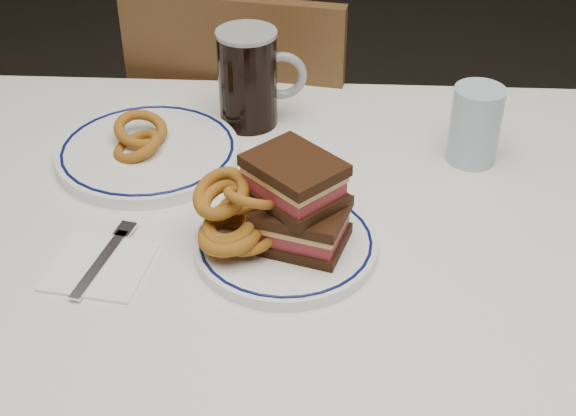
{
  "coord_description": "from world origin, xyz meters",
  "views": [
    {
      "loc": [
        0.03,
        -0.89,
        1.42
      ],
      "look_at": [
        -0.02,
        -0.06,
        0.82
      ],
      "focal_mm": 50.0,
      "sensor_mm": 36.0,
      "label": 1
    }
  ],
  "objects_px": {
    "main_plate": "(286,244)",
    "beer_mug": "(250,77)",
    "chair_far": "(252,161)",
    "reuben_sandwich": "(298,203)",
    "far_plate": "(148,152)"
  },
  "relations": [
    {
      "from": "reuben_sandwich",
      "to": "beer_mug",
      "type": "distance_m",
      "value": 0.35
    },
    {
      "from": "chair_far",
      "to": "beer_mug",
      "type": "xyz_separation_m",
      "value": [
        0.03,
        -0.29,
        0.34
      ]
    },
    {
      "from": "main_plate",
      "to": "reuben_sandwich",
      "type": "distance_m",
      "value": 0.07
    },
    {
      "from": "main_plate",
      "to": "far_plate",
      "type": "height_order",
      "value": "far_plate"
    },
    {
      "from": "main_plate",
      "to": "beer_mug",
      "type": "height_order",
      "value": "beer_mug"
    },
    {
      "from": "main_plate",
      "to": "beer_mug",
      "type": "relative_size",
      "value": 1.49
    },
    {
      "from": "chair_far",
      "to": "beer_mug",
      "type": "distance_m",
      "value": 0.45
    },
    {
      "from": "chair_far",
      "to": "reuben_sandwich",
      "type": "height_order",
      "value": "chair_far"
    },
    {
      "from": "chair_far",
      "to": "main_plate",
      "type": "xyz_separation_m",
      "value": [
        0.11,
        -0.63,
        0.27
      ]
    },
    {
      "from": "main_plate",
      "to": "reuben_sandwich",
      "type": "height_order",
      "value": "reuben_sandwich"
    },
    {
      "from": "far_plate",
      "to": "reuben_sandwich",
      "type": "bearing_deg",
      "value": -41.71
    },
    {
      "from": "beer_mug",
      "to": "chair_far",
      "type": "bearing_deg",
      "value": 96.02
    },
    {
      "from": "chair_far",
      "to": "beer_mug",
      "type": "bearing_deg",
      "value": -83.98
    },
    {
      "from": "chair_far",
      "to": "beer_mug",
      "type": "height_order",
      "value": "beer_mug"
    },
    {
      "from": "beer_mug",
      "to": "far_plate",
      "type": "bearing_deg",
      "value": -140.95
    }
  ]
}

